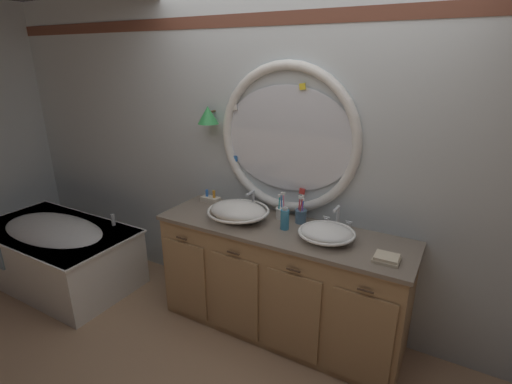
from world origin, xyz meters
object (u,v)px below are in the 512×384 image
at_px(toothbrush_holder_right, 301,215).
at_px(folded_hand_towel, 387,258).
at_px(sink_basin_left, 238,211).
at_px(toothbrush_holder_left, 281,212).
at_px(bathtub, 57,250).
at_px(soap_dispenser, 285,219).
at_px(toiletry_basket, 211,199).
at_px(sink_basin_right, 327,233).

relative_size(toothbrush_holder_right, folded_hand_towel, 1.42).
height_order(sink_basin_left, toothbrush_holder_left, toothbrush_holder_left).
bearing_deg(folded_hand_towel, toothbrush_holder_left, 162.02).
distance_m(bathtub, folded_hand_towel, 3.00).
xyz_separation_m(sink_basin_left, soap_dispenser, (0.38, 0.02, 0.01)).
xyz_separation_m(sink_basin_left, toiletry_basket, (-0.41, 0.20, -0.04)).
bearing_deg(toothbrush_holder_right, soap_dispenser, -109.38).
xyz_separation_m(toothbrush_holder_left, folded_hand_towel, (0.85, -0.28, -0.03)).
bearing_deg(bathtub, toothbrush_holder_right, 14.39).
relative_size(toothbrush_holder_right, toiletry_basket, 1.34).
xyz_separation_m(sink_basin_right, toiletry_basket, (-1.12, 0.20, -0.03)).
distance_m(sink_basin_right, toiletry_basket, 1.13).
relative_size(bathtub, toothbrush_holder_left, 7.14).
height_order(toothbrush_holder_left, soap_dispenser, toothbrush_holder_left).
height_order(folded_hand_towel, toiletry_basket, toiletry_basket).
relative_size(toothbrush_holder_left, folded_hand_towel, 1.39).
distance_m(toothbrush_holder_right, soap_dispenser, 0.17).
bearing_deg(toothbrush_holder_right, sink_basin_right, -34.35).
height_order(sink_basin_right, toothbrush_holder_right, toothbrush_holder_right).
bearing_deg(soap_dispenser, toiletry_basket, 167.01).
xyz_separation_m(bathtub, toiletry_basket, (1.40, 0.60, 0.58)).
bearing_deg(folded_hand_towel, soap_dispenser, 171.48).
xyz_separation_m(bathtub, sink_basin_right, (2.51, 0.39, 0.61)).
height_order(bathtub, soap_dispenser, soap_dispenser).
relative_size(bathtub, soap_dispenser, 8.67).
xyz_separation_m(bathtub, toothbrush_holder_left, (2.08, 0.58, 0.61)).
bearing_deg(folded_hand_towel, sink_basin_left, 175.43).
height_order(sink_basin_right, toothbrush_holder_left, toothbrush_holder_left).
distance_m(sink_basin_right, soap_dispenser, 0.33).
bearing_deg(bathtub, sink_basin_left, 12.27).
xyz_separation_m(sink_basin_left, toothbrush_holder_left, (0.27, 0.19, -0.02)).
height_order(bathtub, toothbrush_holder_left, toothbrush_holder_left).
distance_m(sink_basin_right, toothbrush_holder_right, 0.32).
relative_size(sink_basin_left, sink_basin_right, 1.23).
distance_m(toothbrush_holder_right, folded_hand_towel, 0.74).
bearing_deg(soap_dispenser, toothbrush_holder_right, 70.62).
xyz_separation_m(sink_basin_right, soap_dispenser, (-0.32, 0.02, 0.02)).
relative_size(sink_basin_left, toothbrush_holder_left, 2.21).
distance_m(bathtub, sink_basin_right, 2.61).
bearing_deg(toothbrush_holder_right, bathtub, -165.61).
bearing_deg(sink_basin_right, soap_dispenser, 176.21).
bearing_deg(bathtub, soap_dispenser, 10.72).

